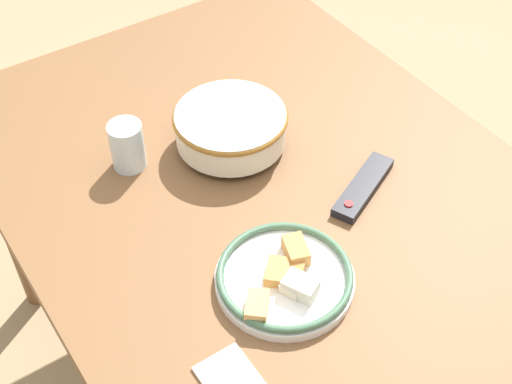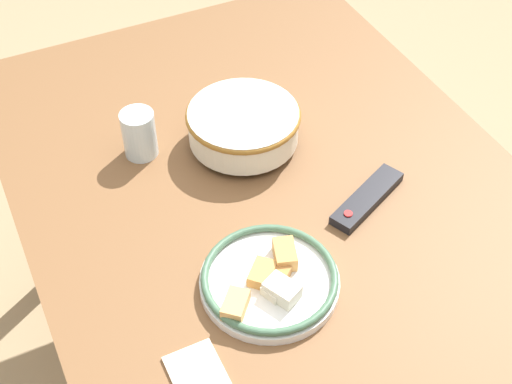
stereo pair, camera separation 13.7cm
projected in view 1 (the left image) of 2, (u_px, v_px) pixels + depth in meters
The scene contains 7 objects.
ground_plane at pixel (262, 372), 2.01m from camera, with size 8.00×8.00×0.00m, color #9E8460.
dining_table at pixel (264, 207), 1.52m from camera, with size 1.34×0.99×0.76m.
noodle_bowl at pixel (232, 126), 1.50m from camera, with size 0.24×0.24×0.09m.
food_plate at pixel (285, 278), 1.26m from camera, with size 0.25×0.25×0.05m.
tv_remote at pixel (363, 187), 1.43m from camera, with size 0.12×0.20×0.02m.
drinking_glass at pixel (127, 146), 1.45m from camera, with size 0.07×0.07×0.10m.
folded_napkin at pixel (234, 383), 1.13m from camera, with size 0.12×0.08×0.01m.
Camera 1 is at (0.85, -0.59, 1.79)m, focal length 50.00 mm.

